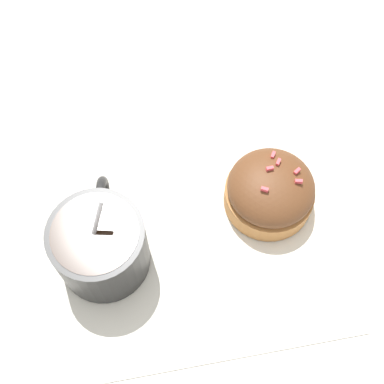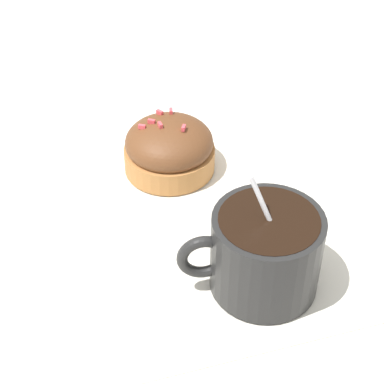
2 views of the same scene
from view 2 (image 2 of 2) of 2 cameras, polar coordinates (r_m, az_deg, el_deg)
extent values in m
plane|color=silver|center=(0.59, 1.19, -2.82)|extent=(3.00, 3.00, 0.00)
cube|color=white|center=(0.59, 1.19, -2.71)|extent=(0.33, 0.31, 0.00)
cylinder|color=black|center=(0.51, 6.58, -5.36)|extent=(0.09, 0.09, 0.07)
cylinder|color=black|center=(0.49, 6.83, -2.96)|extent=(0.08, 0.08, 0.01)
torus|color=black|center=(0.50, 1.02, -5.80)|extent=(0.02, 0.04, 0.04)
ellipsoid|color=silver|center=(0.54, 4.00, -6.30)|extent=(0.03, 0.03, 0.01)
cylinder|color=silver|center=(0.49, 7.48, -3.81)|extent=(0.04, 0.03, 0.10)
cylinder|color=#B2753D|center=(0.64, -1.86, 3.07)|extent=(0.09, 0.09, 0.02)
ellipsoid|color=brown|center=(0.63, -1.89, 4.49)|extent=(0.09, 0.09, 0.04)
cube|color=#EA4C56|center=(0.64, -3.11, 7.02)|extent=(0.01, 0.01, 0.00)
cube|color=#EA4C56|center=(0.61, -2.85, 5.97)|extent=(0.01, 0.00, 0.00)
cube|color=#EA4C56|center=(0.62, -4.47, 5.79)|extent=(0.01, 0.01, 0.00)
cube|color=#EA4C56|center=(0.64, -1.88, 7.19)|extent=(0.01, 0.01, 0.00)
cube|color=#EA4C56|center=(0.61, -0.75, 5.71)|extent=(0.01, 0.01, 0.00)
cube|color=#EA4C56|center=(0.62, -3.62, 6.27)|extent=(0.01, 0.01, 0.00)
camera|label=1|loc=(0.52, 37.87, 46.01)|focal=50.00mm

